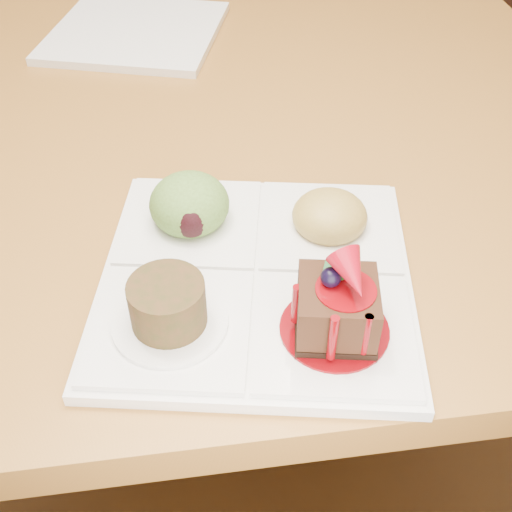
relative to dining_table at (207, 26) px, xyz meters
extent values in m
plane|color=brown|center=(0.00, 0.00, -0.68)|extent=(6.00, 6.00, 0.00)
cube|color=#9B6328|center=(0.00, 0.00, 0.05)|extent=(1.00, 1.80, 0.04)
cylinder|color=#9B6328|center=(-0.44, 0.84, -0.33)|extent=(0.06, 0.06, 0.71)
cylinder|color=#9B6328|center=(0.44, 0.84, -0.33)|extent=(0.06, 0.06, 0.71)
cube|color=black|center=(0.68, 0.21, -0.21)|extent=(0.58, 0.58, 0.04)
cylinder|color=black|center=(0.57, -0.03, -0.46)|extent=(0.04, 0.04, 0.45)
cylinder|color=black|center=(0.78, 0.46, -0.46)|extent=(0.04, 0.04, 0.45)
cylinder|color=black|center=(0.43, 0.32, -0.46)|extent=(0.04, 0.04, 0.45)
cube|color=white|center=(-0.01, -0.74, 0.07)|extent=(0.33, 0.33, 0.01)
cube|color=white|center=(0.04, -0.82, 0.08)|extent=(0.15, 0.15, 0.01)
cube|color=white|center=(-0.09, -0.79, 0.08)|extent=(0.15, 0.15, 0.01)
cube|color=white|center=(-0.06, -0.66, 0.08)|extent=(0.15, 0.15, 0.01)
cube|color=white|center=(0.07, -0.68, 0.08)|extent=(0.15, 0.15, 0.01)
cylinder|color=#6F0409|center=(0.04, -0.82, 0.09)|extent=(0.09, 0.09, 0.00)
cube|color=black|center=(0.04, -0.82, 0.09)|extent=(0.08, 0.08, 0.01)
cube|color=#34190E|center=(0.04, -0.82, 0.11)|extent=(0.07, 0.07, 0.04)
cylinder|color=#6F0409|center=(0.04, -0.82, 0.14)|extent=(0.05, 0.05, 0.00)
sphere|color=black|center=(0.04, -0.81, 0.14)|extent=(0.02, 0.02, 0.02)
cone|color=#A50A1A|center=(0.05, -0.82, 0.15)|extent=(0.04, 0.05, 0.04)
cube|color=#104318|center=(0.05, -0.80, 0.14)|extent=(0.01, 0.02, 0.01)
cube|color=#104318|center=(0.04, -0.80, 0.14)|extent=(0.02, 0.02, 0.01)
cylinder|color=#6F0409|center=(0.03, -0.85, 0.11)|extent=(0.01, 0.01, 0.05)
cylinder|color=#6F0409|center=(0.06, -0.85, 0.11)|extent=(0.01, 0.01, 0.04)
cylinder|color=#6F0409|center=(0.01, -0.81, 0.11)|extent=(0.01, 0.01, 0.04)
cylinder|color=white|center=(-0.09, -0.79, 0.09)|extent=(0.10, 0.10, 0.00)
cylinder|color=#4E2A16|center=(-0.09, -0.79, 0.11)|extent=(0.06, 0.06, 0.04)
cylinder|color=#3F190D|center=(-0.09, -0.79, 0.12)|extent=(0.05, 0.05, 0.00)
ellipsoid|color=#61943C|center=(-0.06, -0.66, 0.10)|extent=(0.08, 0.08, 0.06)
ellipsoid|color=black|center=(-0.06, -0.68, 0.10)|extent=(0.04, 0.03, 0.03)
ellipsoid|color=#A7863C|center=(0.07, -0.68, 0.09)|extent=(0.07, 0.07, 0.04)
cube|color=#C66B0E|center=(0.09, -0.68, 0.10)|extent=(0.02, 0.02, 0.01)
cube|color=#50801B|center=(0.07, -0.67, 0.10)|extent=(0.02, 0.02, 0.02)
cube|color=#C66B0E|center=(0.06, -0.67, 0.10)|extent=(0.02, 0.02, 0.02)
cube|color=#50801B|center=(0.05, -0.69, 0.10)|extent=(0.02, 0.02, 0.01)
cube|color=#C66B0E|center=(0.07, -0.69, 0.10)|extent=(0.02, 0.02, 0.02)
cube|color=#50801B|center=(0.08, -0.69, 0.10)|extent=(0.02, 0.02, 0.01)
cube|color=white|center=(-0.12, -0.18, 0.07)|extent=(0.31, 0.31, 0.01)
camera|label=1|loc=(-0.07, -1.15, 0.49)|focal=45.00mm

